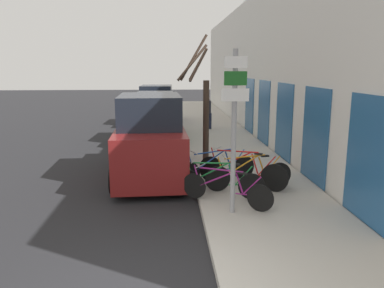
# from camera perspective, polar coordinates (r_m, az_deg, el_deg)

# --- Properties ---
(ground_plane) EXTENTS (80.00, 80.00, 0.00)m
(ground_plane) POSITION_cam_1_polar(r_m,az_deg,el_deg) (16.19, -4.67, 0.08)
(ground_plane) COLOR black
(sidewalk_curb) EXTENTS (3.20, 32.00, 0.15)m
(sidewalk_curb) POSITION_cam_1_polar(r_m,az_deg,el_deg) (19.07, 3.29, 2.07)
(sidewalk_curb) COLOR #ADA89E
(sidewalk_curb) RESTS_ON ground
(building_facade) EXTENTS (0.23, 32.00, 6.50)m
(building_facade) POSITION_cam_1_polar(r_m,az_deg,el_deg) (19.01, 8.78, 11.46)
(building_facade) COLOR silver
(building_facade) RESTS_ON ground
(signpost) EXTENTS (0.56, 0.13, 3.44)m
(signpost) POSITION_cam_1_polar(r_m,az_deg,el_deg) (7.77, 6.43, 2.84)
(signpost) COLOR #939399
(signpost) RESTS_ON sidewalk_curb
(bicycle_0) EXTENTS (1.89, 1.31, 0.84)m
(bicycle_0) POSITION_cam_1_polar(r_m,az_deg,el_deg) (8.57, 5.16, -6.86)
(bicycle_0) COLOR black
(bicycle_0) RESTS_ON sidewalk_curb
(bicycle_1) EXTENTS (2.12, 0.73, 0.88)m
(bicycle_1) POSITION_cam_1_polar(r_m,az_deg,el_deg) (9.04, 4.11, -5.77)
(bicycle_1) COLOR black
(bicycle_1) RESTS_ON sidewalk_curb
(bicycle_2) EXTENTS (2.29, 0.50, 0.90)m
(bicycle_2) POSITION_cam_1_polar(r_m,az_deg,el_deg) (9.70, 8.69, -4.62)
(bicycle_2) COLOR black
(bicycle_2) RESTS_ON sidewalk_curb
(bicycle_3) EXTENTS (2.12, 1.31, 0.98)m
(bicycle_3) POSITION_cam_1_polar(r_m,az_deg,el_deg) (9.86, 7.57, -4.15)
(bicycle_3) COLOR black
(bicycle_3) RESTS_ON sidewalk_curb
(bicycle_4) EXTENTS (2.21, 0.85, 0.91)m
(bicycle_4) POSITION_cam_1_polar(r_m,az_deg,el_deg) (10.16, 3.82, -3.75)
(bicycle_4) COLOR black
(bicycle_4) RESTS_ON sidewalk_curb
(parked_car_0) EXTENTS (2.24, 4.63, 2.46)m
(parked_car_0) POSITION_cam_1_polar(r_m,az_deg,el_deg) (11.07, -6.34, 0.55)
(parked_car_0) COLOR maroon
(parked_car_0) RESTS_ON ground
(parked_car_1) EXTENTS (2.14, 4.37, 2.17)m
(parked_car_1) POSITION_cam_1_polar(r_m,az_deg,el_deg) (16.68, -5.61, 3.87)
(parked_car_1) COLOR #144728
(parked_car_1) RESTS_ON ground
(parked_car_2) EXTENTS (2.23, 4.35, 2.23)m
(parked_car_2) POSITION_cam_1_polar(r_m,az_deg,el_deg) (21.63, -5.39, 5.71)
(parked_car_2) COLOR navy
(parked_car_2) RESTS_ON ground
(pedestrian_near) EXTENTS (0.43, 0.37, 1.65)m
(pedestrian_near) POSITION_cam_1_polar(r_m,az_deg,el_deg) (18.97, 2.36, 5.18)
(pedestrian_near) COLOR #1E2338
(pedestrian_near) RESTS_ON sidewalk_curb
(street_tree) EXTENTS (1.00, 1.70, 4.04)m
(street_tree) POSITION_cam_1_polar(r_m,az_deg,el_deg) (11.61, 1.75, 5.35)
(street_tree) COLOR #3D2D23
(street_tree) RESTS_ON sidewalk_curb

